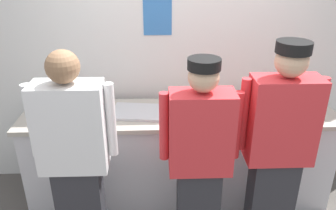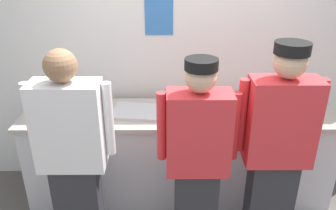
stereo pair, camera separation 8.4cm
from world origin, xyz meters
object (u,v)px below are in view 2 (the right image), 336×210
(chef_far_right, at_px, (277,149))
(squeeze_bottle_primary, at_px, (188,97))
(plate_stack_front, at_px, (229,109))
(ramekin_yellow_sauce, at_px, (177,112))
(mixing_bowl_steel, at_px, (80,109))
(ramekin_green_sauce, at_px, (194,112))
(sheet_tray, at_px, (140,112))
(chef_center, at_px, (197,159))
(chef_near_left, at_px, (73,156))
(squeeze_bottle_secondary, at_px, (297,105))

(chef_far_right, distance_m, squeeze_bottle_primary, 0.99)
(plate_stack_front, relative_size, ramekin_yellow_sauce, 2.04)
(mixing_bowl_steel, relative_size, ramekin_green_sauce, 4.26)
(sheet_tray, xyz_separation_m, ramekin_yellow_sauce, (0.34, -0.04, 0.01))
(chef_center, bearing_deg, chef_near_left, -179.80)
(chef_far_right, xyz_separation_m, sheet_tray, (-1.07, 0.64, 0.01))
(sheet_tray, relative_size, squeeze_bottle_secondary, 2.36)
(chef_near_left, height_order, squeeze_bottle_secondary, chef_near_left)
(sheet_tray, height_order, squeeze_bottle_secondary, squeeze_bottle_secondary)
(chef_center, distance_m, squeeze_bottle_secondary, 1.14)
(plate_stack_front, distance_m, squeeze_bottle_primary, 0.39)
(chef_near_left, distance_m, mixing_bowl_steel, 0.67)
(squeeze_bottle_primary, relative_size, ramekin_green_sauce, 2.30)
(chef_near_left, height_order, ramekin_green_sauce, chef_near_left)
(chef_far_right, relative_size, ramekin_green_sauce, 20.79)
(chef_far_right, height_order, plate_stack_front, chef_far_right)
(chef_near_left, bearing_deg, ramekin_yellow_sauce, 39.34)
(chef_center, xyz_separation_m, squeeze_bottle_secondary, (0.94, 0.63, 0.15))
(squeeze_bottle_primary, bearing_deg, chef_far_right, -51.66)
(chef_center, bearing_deg, squeeze_bottle_primary, 91.41)
(ramekin_green_sauce, height_order, ramekin_yellow_sauce, ramekin_green_sauce)
(chef_far_right, distance_m, sheet_tray, 1.24)
(chef_near_left, xyz_separation_m, chef_far_right, (1.51, 0.04, 0.03))
(sheet_tray, relative_size, ramekin_green_sauce, 5.90)
(chef_far_right, xyz_separation_m, squeeze_bottle_secondary, (0.34, 0.59, 0.10))
(sheet_tray, xyz_separation_m, ramekin_green_sauce, (0.49, -0.04, 0.01))
(chef_near_left, distance_m, squeeze_bottle_primary, 1.22)
(chef_center, xyz_separation_m, ramekin_green_sauce, (0.02, 0.63, 0.08))
(chef_near_left, bearing_deg, squeeze_bottle_primary, 42.38)
(chef_far_right, bearing_deg, chef_center, -176.17)
(chef_near_left, bearing_deg, chef_far_right, 1.63)
(mixing_bowl_steel, bearing_deg, sheet_tray, 1.95)
(squeeze_bottle_primary, bearing_deg, mixing_bowl_steel, -170.86)
(plate_stack_front, xyz_separation_m, squeeze_bottle_primary, (-0.37, 0.12, 0.07))
(chef_center, height_order, squeeze_bottle_secondary, chef_center)
(mixing_bowl_steel, bearing_deg, chef_far_right, -21.10)
(mixing_bowl_steel, relative_size, squeeze_bottle_secondary, 1.70)
(chef_near_left, relative_size, sheet_tray, 3.46)
(chef_far_right, height_order, squeeze_bottle_secondary, chef_far_right)
(ramekin_green_sauce, relative_size, ramekin_yellow_sauce, 0.84)
(mixing_bowl_steel, xyz_separation_m, ramekin_yellow_sauce, (0.87, -0.02, -0.03))
(sheet_tray, bearing_deg, ramekin_green_sauce, -5.15)
(squeeze_bottle_secondary, bearing_deg, mixing_bowl_steel, 179.13)
(chef_center, bearing_deg, ramekin_green_sauce, 88.56)
(squeeze_bottle_primary, bearing_deg, plate_stack_front, -17.67)
(chef_near_left, bearing_deg, mixing_bowl_steel, 97.66)
(plate_stack_front, height_order, sheet_tray, plate_stack_front)
(sheet_tray, bearing_deg, chef_near_left, -123.33)
(chef_near_left, height_order, squeeze_bottle_primary, chef_near_left)
(chef_near_left, height_order, plate_stack_front, chef_near_left)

